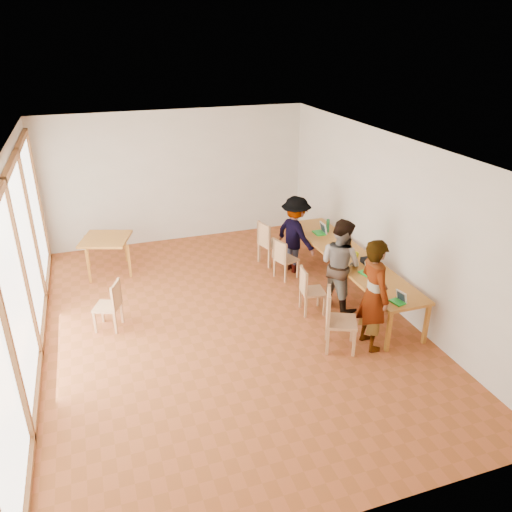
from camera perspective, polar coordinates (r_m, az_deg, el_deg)
The scene contains 25 objects.
ground at distance 8.61m, azimuth -3.54°, elevation -7.60°, with size 8.00×8.00×0.00m, color #9A4A25.
wall_back at distance 11.63m, azimuth -9.06°, elevation 8.90°, with size 6.00×0.10×3.00m, color beige.
wall_front at distance 4.71m, azimuth 9.62°, elevation -16.61°, with size 6.00×0.10×3.00m, color beige.
wall_right at distance 9.10m, azimuth 14.78°, elevation 3.94°, with size 0.10×8.00×3.00m, color beige.
window_wall at distance 7.79m, azimuth -25.33°, elevation -1.24°, with size 0.10×8.00×3.00m, color white.
ceiling at distance 7.46m, azimuth -4.15°, elevation 12.45°, with size 6.00×8.00×0.04m, color white.
communal_table at distance 9.41m, azimuth 10.60°, elevation -0.20°, with size 0.80×4.00×0.75m.
side_table at distance 10.50m, azimuth -16.79°, elevation 1.59°, with size 0.90×0.90×0.75m.
chair_near at distance 7.75m, azimuth 8.99°, elevation -6.54°, with size 0.62×0.62×0.53m.
chair_mid at distance 8.69m, azimuth 5.97°, elevation -3.43°, with size 0.44×0.44×0.45m.
chair_far at distance 10.42m, azimuth 1.33°, elevation 1.95°, with size 0.54×0.54×0.50m.
chair_empty at distance 9.84m, azimuth 3.13°, elevation 0.06°, with size 0.49×0.49×0.44m.
chair_spare at distance 8.53m, azimuth -16.16°, elevation -4.93°, with size 0.52×0.52×0.45m.
person_near at distance 7.79m, azimuth 13.30°, elevation -4.33°, with size 0.66×0.43×1.81m, color gray.
person_mid at distance 8.82m, azimuth 9.60°, elevation -0.95°, with size 0.81×0.63×1.66m, color gray.
person_far at distance 10.10m, azimuth 4.53°, elevation 2.47°, with size 1.03×0.59×1.59m, color gray.
laptop_near at distance 7.97m, azimuth 16.07°, elevation -4.77°, with size 0.23×0.25×0.18m.
laptop_mid at distance 8.75m, azimuth 12.63°, elevation -1.64°, with size 0.23×0.25×0.18m.
laptop_far at distance 10.31m, azimuth 7.45°, elevation 2.91°, with size 0.23×0.27×0.23m.
yellow_mug at distance 9.31m, azimuth 11.32°, elevation 0.11°, with size 0.12×0.12×0.10m, color yellow.
green_bottle at distance 10.36m, azimuth 8.21°, elevation 3.43°, with size 0.07×0.07×0.28m, color #1C6D37.
clear_glass at distance 10.39m, azimuth 8.12°, elevation 2.95°, with size 0.07×0.07×0.09m, color silver.
condiment_cup at distance 8.81m, azimuth 13.10°, elevation -1.68°, with size 0.08×0.08×0.06m, color white.
pink_phone at distance 9.41m, azimuth 9.08°, elevation 0.27°, with size 0.05×0.10×0.01m, color #D83D64.
black_pouch at distance 9.11m, azimuth 12.63°, elevation -0.62°, with size 0.16×0.26×0.09m, color black.
Camera 1 is at (-1.83, -7.07, 4.57)m, focal length 35.00 mm.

